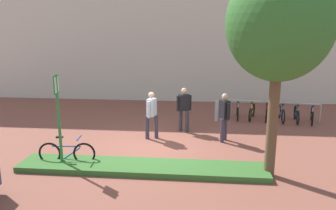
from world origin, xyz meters
TOP-DOWN VIEW (x-y plane):
  - ground_plane at (0.00, 0.00)m, footprint 60.00×60.00m
  - building_facade at (0.00, 7.86)m, footprint 28.00×1.20m
  - planter_strip at (-0.07, -1.96)m, footprint 7.00×1.10m
  - tree_sidewalk at (3.43, -1.97)m, footprint 2.65×2.65m
  - parking_sign_post at (-2.40, -1.96)m, footprint 0.08×0.36m
  - bike_at_sign at (-2.32, -1.75)m, footprint 1.68×0.42m
  - bike_rack_cluster at (4.73, 3.72)m, footprint 3.72×1.99m
  - bollard_steel at (2.25, 3.38)m, footprint 0.16×0.16m
  - person_suited_navy at (2.38, 0.77)m, footprint 0.39×0.56m
  - person_shirt_white at (-0.18, 0.80)m, footprint 0.46×0.59m
  - person_suited_dark at (0.93, 1.74)m, footprint 0.56×0.39m

SIDE VIEW (x-z plane):
  - ground_plane at x=0.00m, z-range 0.00..0.00m
  - planter_strip at x=-0.07m, z-range 0.00..0.16m
  - bike_rack_cluster at x=4.73m, z-range -0.07..0.76m
  - bike_at_sign at x=-2.32m, z-range -0.08..0.78m
  - bollard_steel at x=2.25m, z-range 0.00..0.90m
  - person_suited_navy at x=2.38m, z-range 0.12..1.84m
  - person_shirt_white at x=-0.18m, z-range 0.12..1.84m
  - person_suited_dark at x=0.93m, z-range 0.12..1.84m
  - parking_sign_post at x=-2.40m, z-range 0.40..3.09m
  - tree_sidewalk at x=3.43m, z-range 1.26..6.77m
  - building_facade at x=0.00m, z-range 0.00..10.00m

